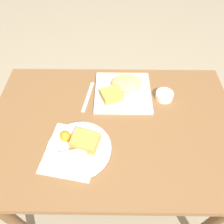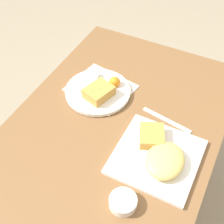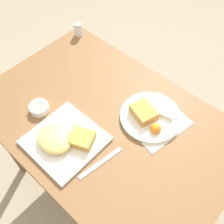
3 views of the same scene
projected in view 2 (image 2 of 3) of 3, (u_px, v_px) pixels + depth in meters
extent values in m
plane|color=gray|center=(112.00, 216.00, 1.65)|extent=(8.00, 8.00, 0.00)
cube|color=brown|center=(112.00, 132.00, 1.12)|extent=(1.09, 0.72, 0.04)
cylinder|color=brown|center=(208.00, 131.00, 1.59)|extent=(0.05, 0.05, 0.70)
cylinder|color=brown|center=(103.00, 93.00, 1.77)|extent=(0.05, 0.05, 0.70)
cube|color=beige|center=(101.00, 88.00, 1.24)|extent=(0.24, 0.27, 0.00)
cube|color=white|center=(156.00, 157.00, 1.02)|extent=(0.27, 0.27, 0.01)
ellipsoid|color=#EFCC6B|center=(165.00, 160.00, 0.97)|extent=(0.15, 0.12, 0.04)
cube|color=gold|center=(152.00, 136.00, 1.04)|extent=(0.12, 0.11, 0.04)
cylinder|color=white|center=(98.00, 91.00, 1.21)|extent=(0.25, 0.25, 0.01)
cube|color=gold|center=(99.00, 92.00, 1.17)|extent=(0.12, 0.11, 0.04)
cube|color=silver|center=(90.00, 82.00, 1.23)|extent=(0.12, 0.08, 0.02)
sphere|color=orange|center=(115.00, 82.00, 1.22)|extent=(0.04, 0.04, 0.04)
cylinder|color=white|center=(123.00, 202.00, 0.90)|extent=(0.08, 0.08, 0.03)
cylinder|color=#D1B775|center=(123.00, 200.00, 0.89)|extent=(0.07, 0.07, 0.00)
cube|color=silver|center=(166.00, 120.00, 1.13)|extent=(0.05, 0.19, 0.00)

